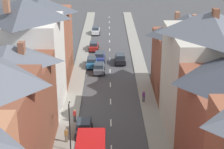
{
  "coord_description": "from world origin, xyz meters",
  "views": [
    {
      "loc": [
        -0.29,
        -16.05,
        21.48
      ],
      "look_at": [
        0.23,
        33.04,
        2.78
      ],
      "focal_mm": 60.0,
      "sensor_mm": 36.0,
      "label": 1
    }
  ],
  "objects_px": {
    "car_far_grey": "(84,127)",
    "car_near_silver": "(92,62)",
    "car_parked_left_a": "(96,31)",
    "pedestrian_mid_right": "(66,135)",
    "car_parked_right_a": "(99,68)",
    "pedestrian_far_left": "(75,115)",
    "pedestrian_far_right": "(144,96)",
    "car_near_blue": "(100,57)",
    "car_parked_left_b": "(120,59)",
    "car_mid_black": "(94,46)",
    "street_lamp": "(70,123)"
  },
  "relations": [
    {
      "from": "car_mid_black",
      "to": "street_lamp",
      "type": "distance_m",
      "value": 36.15
    },
    {
      "from": "pedestrian_mid_right",
      "to": "street_lamp",
      "type": "distance_m",
      "value": 2.77
    },
    {
      "from": "car_mid_black",
      "to": "pedestrian_far_right",
      "type": "bearing_deg",
      "value": -72.81
    },
    {
      "from": "car_near_blue",
      "to": "street_lamp",
      "type": "bearing_deg",
      "value": -94.79
    },
    {
      "from": "car_parked_left_b",
      "to": "car_far_grey",
      "type": "relative_size",
      "value": 1.06
    },
    {
      "from": "car_mid_black",
      "to": "car_far_grey",
      "type": "distance_m",
      "value": 32.47
    },
    {
      "from": "car_parked_right_a",
      "to": "pedestrian_far_left",
      "type": "height_order",
      "value": "pedestrian_far_left"
    },
    {
      "from": "car_parked_left_a",
      "to": "car_parked_left_b",
      "type": "relative_size",
      "value": 0.93
    },
    {
      "from": "pedestrian_far_left",
      "to": "pedestrian_far_right",
      "type": "distance_m",
      "value": 10.37
    },
    {
      "from": "car_near_blue",
      "to": "street_lamp",
      "type": "xyz_separation_m",
      "value": [
        -2.45,
        -29.21,
        2.39
      ]
    },
    {
      "from": "car_parked_left_a",
      "to": "car_parked_left_b",
      "type": "bearing_deg",
      "value": -76.25
    },
    {
      "from": "car_parked_left_a",
      "to": "pedestrian_far_right",
      "type": "distance_m",
      "value": 37.1
    },
    {
      "from": "pedestrian_mid_right",
      "to": "pedestrian_far_left",
      "type": "relative_size",
      "value": 1.0
    },
    {
      "from": "car_parked_right_a",
      "to": "pedestrian_mid_right",
      "type": "height_order",
      "value": "pedestrian_mid_right"
    },
    {
      "from": "pedestrian_far_right",
      "to": "pedestrian_mid_right",
      "type": "bearing_deg",
      "value": -132.47
    },
    {
      "from": "car_parked_left_b",
      "to": "car_parked_left_a",
      "type": "bearing_deg",
      "value": 103.75
    },
    {
      "from": "car_far_grey",
      "to": "street_lamp",
      "type": "xyz_separation_m",
      "value": [
        -1.15,
        -3.59,
        2.39
      ]
    },
    {
      "from": "car_parked_right_a",
      "to": "pedestrian_mid_right",
      "type": "relative_size",
      "value": 2.58
    },
    {
      "from": "car_near_blue",
      "to": "car_mid_black",
      "type": "relative_size",
      "value": 1.06
    },
    {
      "from": "car_near_blue",
      "to": "car_mid_black",
      "type": "bearing_deg",
      "value": 100.76
    },
    {
      "from": "car_near_blue",
      "to": "car_parked_left_a",
      "type": "distance_m",
      "value": 18.87
    },
    {
      "from": "car_near_blue",
      "to": "car_far_grey",
      "type": "distance_m",
      "value": 25.66
    },
    {
      "from": "car_near_silver",
      "to": "street_lamp",
      "type": "relative_size",
      "value": 0.75
    },
    {
      "from": "car_near_silver",
      "to": "pedestrian_far_left",
      "type": "bearing_deg",
      "value": -93.54
    },
    {
      "from": "pedestrian_far_right",
      "to": "car_parked_left_b",
      "type": "bearing_deg",
      "value": 99.16
    },
    {
      "from": "car_parked_left_b",
      "to": "pedestrian_mid_right",
      "type": "height_order",
      "value": "pedestrian_mid_right"
    },
    {
      "from": "car_parked_right_a",
      "to": "pedestrian_far_right",
      "type": "height_order",
      "value": "pedestrian_far_right"
    },
    {
      "from": "car_parked_left_b",
      "to": "car_parked_right_a",
      "type": "bearing_deg",
      "value": -127.85
    },
    {
      "from": "car_far_grey",
      "to": "car_near_silver",
      "type": "bearing_deg",
      "value": 90.0
    },
    {
      "from": "car_near_silver",
      "to": "car_parked_left_b",
      "type": "bearing_deg",
      "value": 19.55
    },
    {
      "from": "car_mid_black",
      "to": "pedestrian_mid_right",
      "type": "bearing_deg",
      "value": -92.95
    },
    {
      "from": "car_near_blue",
      "to": "car_mid_black",
      "type": "height_order",
      "value": "car_near_blue"
    },
    {
      "from": "car_near_blue",
      "to": "pedestrian_far_right",
      "type": "xyz_separation_m",
      "value": [
        6.23,
        -17.5,
        0.18
      ]
    },
    {
      "from": "car_near_blue",
      "to": "car_parked_left_b",
      "type": "bearing_deg",
      "value": -18.43
    },
    {
      "from": "car_parked_left_b",
      "to": "pedestrian_far_left",
      "type": "height_order",
      "value": "pedestrian_far_left"
    },
    {
      "from": "car_near_silver",
      "to": "pedestrian_mid_right",
      "type": "distance_m",
      "value": 24.79
    },
    {
      "from": "car_parked_left_b",
      "to": "car_near_blue",
      "type": "bearing_deg",
      "value": 161.57
    },
    {
      "from": "pedestrian_mid_right",
      "to": "car_far_grey",
      "type": "bearing_deg",
      "value": 48.94
    },
    {
      "from": "car_far_grey",
      "to": "pedestrian_mid_right",
      "type": "height_order",
      "value": "pedestrian_mid_right"
    },
    {
      "from": "car_parked_left_b",
      "to": "street_lamp",
      "type": "xyz_separation_m",
      "value": [
        -6.05,
        -28.01,
        2.39
      ]
    },
    {
      "from": "car_near_silver",
      "to": "pedestrian_mid_right",
      "type": "xyz_separation_m",
      "value": [
        -1.78,
        -24.73,
        0.2
      ]
    },
    {
      "from": "car_mid_black",
      "to": "pedestrian_far_left",
      "type": "bearing_deg",
      "value": -92.38
    },
    {
      "from": "car_mid_black",
      "to": "pedestrian_far_left",
      "type": "relative_size",
      "value": 2.66
    },
    {
      "from": "pedestrian_far_left",
      "to": "street_lamp",
      "type": "xyz_separation_m",
      "value": [
        0.09,
        -6.18,
        2.21
      ]
    },
    {
      "from": "car_near_silver",
      "to": "car_parked_right_a",
      "type": "distance_m",
      "value": 3.17
    },
    {
      "from": "car_parked_left_a",
      "to": "pedestrian_mid_right",
      "type": "distance_m",
      "value": 46.53
    },
    {
      "from": "car_far_grey",
      "to": "street_lamp",
      "type": "relative_size",
      "value": 0.72
    },
    {
      "from": "car_mid_black",
      "to": "pedestrian_far_left",
      "type": "distance_m",
      "value": 29.9
    },
    {
      "from": "car_far_grey",
      "to": "car_parked_right_a",
      "type": "bearing_deg",
      "value": 86.24
    },
    {
      "from": "car_mid_black",
      "to": "pedestrian_far_right",
      "type": "height_order",
      "value": "pedestrian_far_right"
    }
  ]
}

